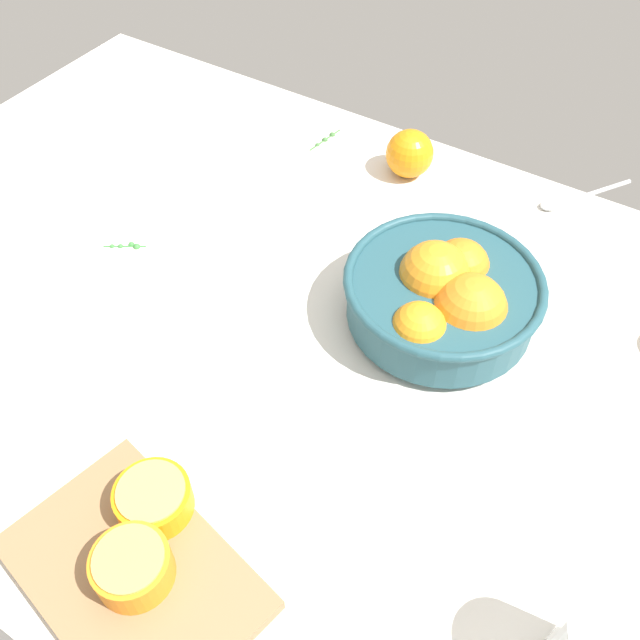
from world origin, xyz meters
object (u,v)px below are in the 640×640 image
object	(u,v)px
fruit_bowl	(444,296)
spoon	(572,198)
loose_orange_2	(410,154)
orange_half_1	(154,499)
cutting_board	(134,574)
orange_half_0	(132,567)

from	to	relation	value
fruit_bowl	spoon	xyz separation A→B (cm)	(6.29, 31.65, -4.29)
fruit_bowl	loose_orange_2	distance (cm)	30.08
fruit_bowl	spoon	bearing A→B (deg)	78.77
orange_half_1	spoon	distance (cm)	72.14
fruit_bowl	cutting_board	distance (cm)	45.34
fruit_bowl	cutting_board	bearing A→B (deg)	-103.33
orange_half_1	loose_orange_2	xyz separation A→B (cm)	(-4.40, 62.63, 0.21)
spoon	fruit_bowl	bearing A→B (deg)	-101.23
fruit_bowl	spoon	distance (cm)	32.55
fruit_bowl	cutting_board	size ratio (longest dim) A/B	0.99
orange_half_0	orange_half_1	bearing A→B (deg)	115.21
fruit_bowl	loose_orange_2	bearing A→B (deg)	124.62
orange_half_0	loose_orange_2	distance (cm)	69.11
orange_half_1	loose_orange_2	size ratio (longest dim) A/B	1.05
orange_half_0	spoon	size ratio (longest dim) A/B	0.51
orange_half_0	orange_half_1	size ratio (longest dim) A/B	0.97
spoon	cutting_board	bearing A→B (deg)	-102.46
cutting_board	spoon	world-z (taller)	cutting_board
cutting_board	orange_half_0	bearing A→B (deg)	-3.40
fruit_bowl	orange_half_1	bearing A→B (deg)	-108.49
fruit_bowl	cutting_board	xyz separation A→B (cm)	(-10.42, -43.95, -3.90)
orange_half_0	fruit_bowl	bearing A→B (deg)	77.44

